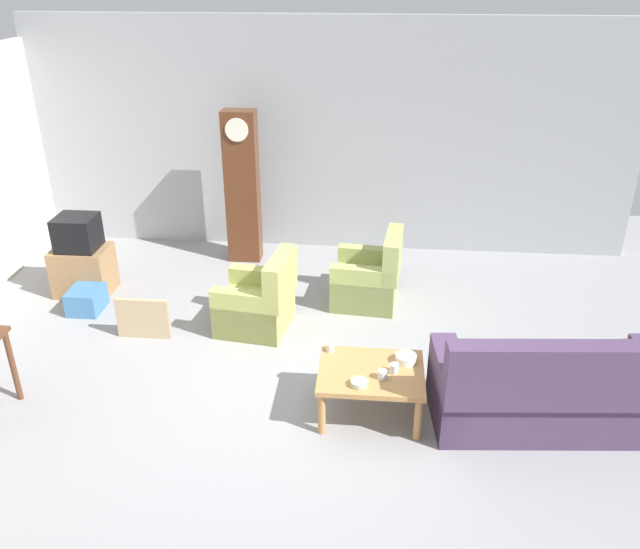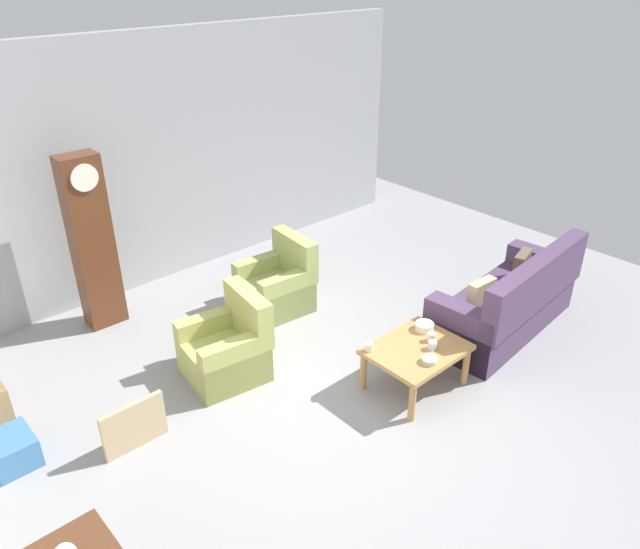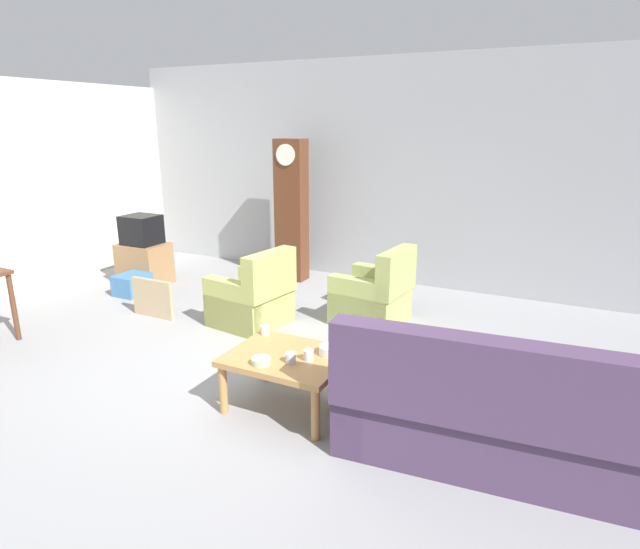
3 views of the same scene
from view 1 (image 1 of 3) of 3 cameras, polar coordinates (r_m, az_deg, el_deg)
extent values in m
plane|color=gray|center=(6.55, -1.73, -9.84)|extent=(10.40, 10.40, 0.00)
cube|color=#9EA0A5|center=(9.16, 0.83, 11.98)|extent=(8.40, 0.16, 3.20)
cube|color=#4C3856|center=(6.35, 19.50, -10.42)|extent=(2.16, 1.01, 0.44)
cube|color=#4C3856|center=(5.79, 21.32, -8.35)|extent=(2.11, 0.38, 0.60)
cube|color=#4C3856|center=(6.04, 11.18, -9.89)|extent=(0.31, 0.86, 0.68)
cube|color=brown|center=(6.35, 24.03, -6.96)|extent=(0.38, 0.21, 0.36)
cube|color=#C6B284|center=(6.03, 15.57, -7.30)|extent=(0.37, 0.14, 0.36)
cube|color=tan|center=(7.46, -5.79, -3.24)|extent=(0.86, 0.86, 0.40)
cube|color=tan|center=(7.15, -3.53, -0.33)|extent=(0.29, 0.78, 0.52)
cube|color=tan|center=(7.66, -5.12, -1.52)|extent=(0.77, 0.27, 0.60)
cube|color=tan|center=(7.17, -6.59, -3.69)|extent=(0.77, 0.27, 0.60)
cube|color=#9DA85E|center=(7.98, 3.99, -1.10)|extent=(0.83, 0.83, 0.40)
cube|color=#9DA85E|center=(7.75, 6.44, 1.73)|extent=(0.25, 0.77, 0.52)
cube|color=#9DA85E|center=(8.20, 4.27, 0.47)|extent=(0.77, 0.23, 0.60)
cube|color=#9DA85E|center=(7.66, 3.73, -1.45)|extent=(0.77, 0.23, 0.60)
cube|color=#B27F47|center=(5.97, 4.53, -8.61)|extent=(0.96, 0.76, 0.05)
cylinder|color=#B27F47|center=(5.86, 0.15, -12.14)|extent=(0.07, 0.07, 0.42)
cylinder|color=#B27F47|center=(5.87, 8.63, -12.47)|extent=(0.07, 0.07, 0.42)
cylinder|color=#B27F47|center=(6.38, 0.67, -8.54)|extent=(0.07, 0.07, 0.42)
cylinder|color=#B27F47|center=(6.39, 8.36, -8.84)|extent=(0.07, 0.07, 0.42)
cylinder|color=#56331E|center=(6.82, -25.45, -7.29)|extent=(0.06, 0.06, 0.75)
cube|color=#562D19|center=(8.87, -6.86, 7.59)|extent=(0.44, 0.28, 2.09)
cylinder|color=silver|center=(8.51, -7.36, 12.53)|extent=(0.30, 0.02, 0.30)
cube|color=#997047|center=(8.67, -20.09, 0.36)|extent=(0.68, 0.52, 0.60)
cube|color=black|center=(8.47, -20.62, 3.47)|extent=(0.48, 0.44, 0.42)
cube|color=tan|center=(7.46, -15.34, -3.77)|extent=(0.60, 0.05, 0.48)
cube|color=teal|center=(8.28, -19.89, -2.10)|extent=(0.37, 0.44, 0.29)
cylinder|color=white|center=(5.92, 6.55, -8.22)|extent=(0.08, 0.08, 0.09)
cylinder|color=silver|center=(5.84, 5.52, -8.77)|extent=(0.08, 0.08, 0.08)
cylinder|color=beige|center=(6.18, 0.93, -6.45)|extent=(0.08, 0.08, 0.08)
cylinder|color=white|center=(6.08, 7.58, -7.35)|extent=(0.19, 0.19, 0.08)
cylinder|color=#B2C69E|center=(5.74, 3.48, -9.53)|extent=(0.16, 0.16, 0.05)
camera|label=2|loc=(4.46, -64.10, 14.22)|focal=34.11mm
camera|label=3|loc=(2.95, 49.45, -16.02)|focal=29.49mm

